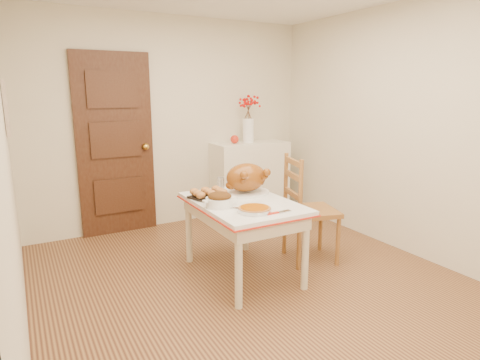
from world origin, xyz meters
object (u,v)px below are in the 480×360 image
sideboard (250,179)px  turkey_platter (246,179)px  chair_oak (311,209)px  kitchen_table (243,238)px  pumpkin_pie (255,209)px

sideboard → turkey_platter: sideboard is taller
sideboard → chair_oak: chair_oak is taller
sideboard → kitchen_table: size_ratio=0.85×
chair_oak → pumpkin_pie: chair_oak is taller
turkey_platter → chair_oak: bearing=-5.0°
turkey_platter → sideboard: bearing=73.7°
kitchen_table → pumpkin_pie: size_ratio=4.31×
chair_oak → turkey_platter: (-0.60, 0.22, 0.31)m
chair_oak → sideboard: bearing=7.7°
kitchen_table → turkey_platter: bearing=53.3°
sideboard → chair_oak: size_ratio=0.94×
chair_oak → turkey_platter: bearing=85.1°
sideboard → kitchen_table: bearing=-122.5°
sideboard → chair_oak: bearing=-98.0°
sideboard → pumpkin_pie: sideboard is taller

